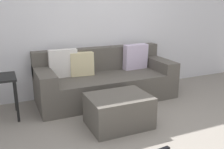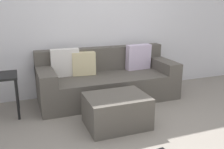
# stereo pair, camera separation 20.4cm
# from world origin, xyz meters

# --- Properties ---
(ground_plane) EXTENTS (8.25, 8.25, 0.00)m
(ground_plane) POSITION_xyz_m (0.00, 0.00, 0.00)
(ground_plane) COLOR gray
(wall_back) EXTENTS (6.35, 0.10, 2.61)m
(wall_back) POSITION_xyz_m (0.00, 1.99, 1.30)
(wall_back) COLOR silver
(wall_back) RESTS_ON ground_plane
(couch_sectional) EXTENTS (2.33, 0.92, 0.89)m
(couch_sectional) POSITION_xyz_m (-0.10, 1.55, 0.33)
(couch_sectional) COLOR #59544C
(couch_sectional) RESTS_ON ground_plane
(ottoman) EXTENTS (0.81, 0.62, 0.43)m
(ottoman) POSITION_xyz_m (-0.33, 0.52, 0.22)
(ottoman) COLOR #59544C
(ottoman) RESTS_ON ground_plane
(side_table) EXTENTS (0.45, 0.48, 0.62)m
(side_table) POSITION_xyz_m (-1.76, 1.39, 0.51)
(side_table) COLOR black
(side_table) RESTS_ON ground_plane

